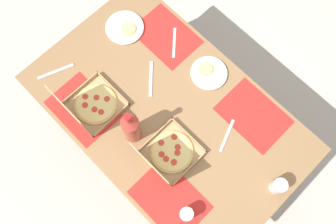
# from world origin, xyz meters

# --- Properties ---
(ground_plane) EXTENTS (6.00, 6.00, 0.00)m
(ground_plane) POSITION_xyz_m (0.00, 0.00, 0.00)
(ground_plane) COLOR beige
(dining_table) EXTENTS (1.49, 0.93, 0.75)m
(dining_table) POSITION_xyz_m (0.00, 0.00, 0.64)
(dining_table) COLOR #3F3328
(dining_table) RESTS_ON ground_plane
(placemat_near_left) EXTENTS (0.36, 0.26, 0.00)m
(placemat_near_left) POSITION_xyz_m (-0.33, -0.31, 0.75)
(placemat_near_left) COLOR red
(placemat_near_left) RESTS_ON dining_table
(placemat_near_right) EXTENTS (0.36, 0.26, 0.00)m
(placemat_near_right) POSITION_xyz_m (0.33, -0.31, 0.75)
(placemat_near_right) COLOR red
(placemat_near_right) RESTS_ON dining_table
(placemat_far_left) EXTENTS (0.36, 0.26, 0.00)m
(placemat_far_left) POSITION_xyz_m (-0.33, 0.31, 0.75)
(placemat_far_left) COLOR red
(placemat_far_left) RESTS_ON dining_table
(placemat_far_right) EXTENTS (0.36, 0.26, 0.00)m
(placemat_far_right) POSITION_xyz_m (0.33, 0.31, 0.75)
(placemat_far_right) COLOR red
(placemat_far_right) RESTS_ON dining_table
(pizza_box_edge_far) EXTENTS (0.26, 0.27, 0.30)m
(pizza_box_edge_far) POSITION_xyz_m (0.30, 0.28, 0.80)
(pizza_box_edge_far) COLOR tan
(pizza_box_edge_far) RESTS_ON dining_table
(pizza_box_corner_right) EXTENTS (0.25, 0.28, 0.29)m
(pizza_box_corner_right) POSITION_xyz_m (-0.17, 0.17, 0.80)
(pizza_box_corner_right) COLOR tan
(pizza_box_corner_right) RESTS_ON dining_table
(plate_far_right) EXTENTS (0.20, 0.20, 0.03)m
(plate_far_right) POSITION_xyz_m (0.00, -0.32, 0.76)
(plate_far_right) COLOR white
(plate_far_right) RESTS_ON dining_table
(plate_middle) EXTENTS (0.22, 0.22, 0.03)m
(plate_middle) POSITION_xyz_m (0.53, -0.18, 0.76)
(plate_middle) COLOR white
(plate_middle) RESTS_ON dining_table
(soda_bottle) EXTENTS (0.09, 0.09, 0.32)m
(soda_bottle) POSITION_xyz_m (0.04, 0.22, 0.88)
(soda_bottle) COLOR #B2382D
(soda_bottle) RESTS_ON dining_table
(cup_dark) EXTENTS (0.07, 0.07, 0.10)m
(cup_dark) POSITION_xyz_m (-0.66, -0.11, 0.80)
(cup_dark) COLOR silver
(cup_dark) RESTS_ON dining_table
(cup_red) EXTENTS (0.07, 0.07, 0.09)m
(cup_red) POSITION_xyz_m (-0.44, 0.31, 0.80)
(cup_red) COLOR silver
(cup_red) RESTS_ON dining_table
(knife_by_far_right) EXTENTS (0.16, 0.16, 0.00)m
(knife_by_far_right) POSITION_xyz_m (0.20, -0.07, 0.75)
(knife_by_far_right) COLOR #B7B7BC
(knife_by_far_right) RESTS_ON dining_table
(knife_by_far_left) EXTENTS (0.09, 0.20, 0.00)m
(knife_by_far_left) POSITION_xyz_m (0.61, 0.28, 0.75)
(knife_by_far_left) COLOR #B7B7BC
(knife_by_far_left) RESTS_ON dining_table
(fork_by_near_right) EXTENTS (0.08, 0.18, 0.00)m
(fork_by_near_right) POSITION_xyz_m (-0.31, -0.13, 0.75)
(fork_by_near_right) COLOR #B7B7BC
(fork_by_near_right) RESTS_ON dining_table
(fork_by_near_left) EXTENTS (0.14, 0.15, 0.00)m
(fork_by_near_left) POSITION_xyz_m (0.27, -0.32, 0.75)
(fork_by_near_left) COLOR #B7B7BC
(fork_by_near_left) RESTS_ON dining_table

